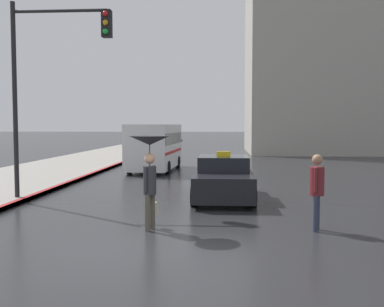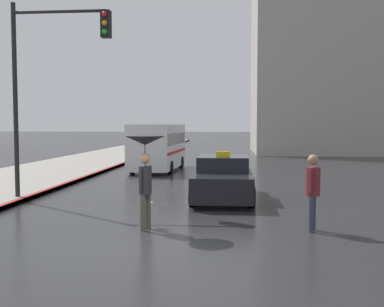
# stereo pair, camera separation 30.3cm
# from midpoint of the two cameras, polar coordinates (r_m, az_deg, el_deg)

# --- Properties ---
(ground_plane) EXTENTS (300.00, 300.00, 0.00)m
(ground_plane) POSITION_cam_midpoint_polar(r_m,az_deg,el_deg) (8.58, -6.28, -12.41)
(ground_plane) COLOR #262628
(taxi) EXTENTS (1.91, 4.11, 1.53)m
(taxi) POSITION_cam_midpoint_polar(r_m,az_deg,el_deg) (14.34, 4.54, -3.29)
(taxi) COLOR black
(taxi) RESTS_ON ground_plane
(ambulance_van) EXTENTS (2.29, 5.61, 2.40)m
(ambulance_van) POSITION_cam_midpoint_polar(r_m,az_deg,el_deg) (23.47, -3.95, 1.09)
(ambulance_van) COLOR white
(ambulance_van) RESTS_ON ground_plane
(pedestrian_with_umbrella) EXTENTS (0.91, 0.91, 2.13)m
(pedestrian_with_umbrella) POSITION_cam_midpoint_polar(r_m,az_deg,el_deg) (10.08, -5.12, -0.51)
(pedestrian_with_umbrella) COLOR #4C473D
(pedestrian_with_umbrella) RESTS_ON ground_plane
(pedestrian_man) EXTENTS (0.42, 0.47, 1.72)m
(pedestrian_man) POSITION_cam_midpoint_polar(r_m,az_deg,el_deg) (10.37, 15.89, -3.95)
(pedestrian_man) COLOR #2D3347
(pedestrian_man) RESTS_ON ground_plane
(traffic_light) EXTENTS (3.08, 0.38, 6.08)m
(traffic_light) POSITION_cam_midpoint_polar(r_m,az_deg,el_deg) (14.47, -16.91, 10.64)
(traffic_light) COLOR black
(traffic_light) RESTS_ON ground_plane
(building_tower_far) EXTENTS (15.63, 9.45, 33.67)m
(building_tower_far) POSITION_cam_midpoint_polar(r_m,az_deg,el_deg) (65.05, 21.67, 16.23)
(building_tower_far) COLOR brown
(building_tower_far) RESTS_ON ground_plane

